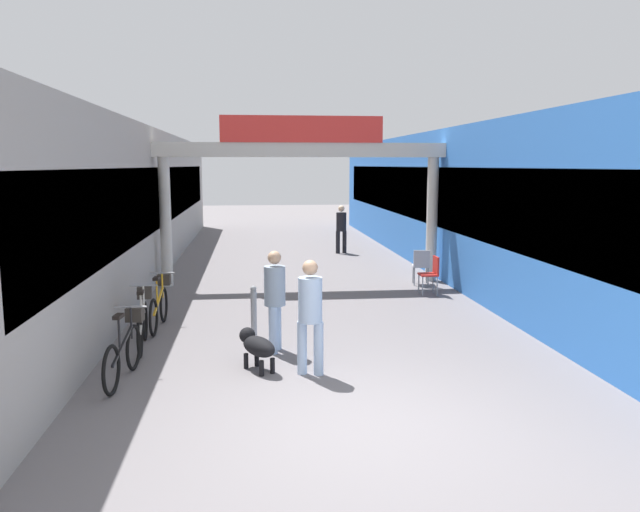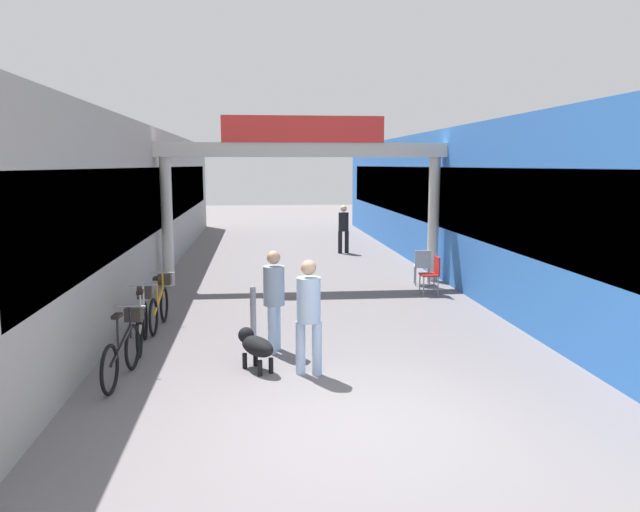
{
  "view_description": "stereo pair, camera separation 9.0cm",
  "coord_description": "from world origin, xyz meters",
  "px_view_note": "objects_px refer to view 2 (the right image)",
  "views": [
    {
      "loc": [
        -1.25,
        -6.74,
        2.97
      ],
      "look_at": [
        0.0,
        4.62,
        1.3
      ],
      "focal_mm": 35.0,
      "sensor_mm": 36.0,
      "label": 1
    },
    {
      "loc": [
        -1.16,
        -6.75,
        2.97
      ],
      "look_at": [
        0.0,
        4.62,
        1.3
      ],
      "focal_mm": 35.0,
      "sensor_mm": 36.0,
      "label": 2
    }
  ],
  "objects_px": {
    "bicycle_silver_second": "(143,320)",
    "cafe_chair_red_nearer": "(433,272)",
    "dog_on_leash": "(255,345)",
    "bicycle_orange_third": "(160,304)",
    "cafe_chair_aluminium_farther": "(423,264)",
    "pedestrian_companion": "(274,295)",
    "pedestrian_carrying_crate": "(344,226)",
    "bollard_post_metal": "(253,315)",
    "bicycle_black_nearest": "(124,348)",
    "pedestrian_with_dog": "(309,310)"
  },
  "relations": [
    {
      "from": "pedestrian_carrying_crate",
      "to": "pedestrian_with_dog",
      "type": "bearing_deg",
      "value": -100.24
    },
    {
      "from": "cafe_chair_red_nearer",
      "to": "cafe_chair_aluminium_farther",
      "type": "distance_m",
      "value": 1.15
    },
    {
      "from": "pedestrian_carrying_crate",
      "to": "cafe_chair_aluminium_farther",
      "type": "relative_size",
      "value": 1.83
    },
    {
      "from": "bicycle_silver_second",
      "to": "bollard_post_metal",
      "type": "height_order",
      "value": "bollard_post_metal"
    },
    {
      "from": "pedestrian_with_dog",
      "to": "cafe_chair_aluminium_farther",
      "type": "height_order",
      "value": "pedestrian_with_dog"
    },
    {
      "from": "bicycle_silver_second",
      "to": "cafe_chair_aluminium_farther",
      "type": "distance_m",
      "value": 7.6
    },
    {
      "from": "bicycle_black_nearest",
      "to": "bollard_post_metal",
      "type": "xyz_separation_m",
      "value": [
        1.79,
        1.47,
        0.07
      ]
    },
    {
      "from": "bicycle_orange_third",
      "to": "bicycle_silver_second",
      "type": "bearing_deg",
      "value": -94.69
    },
    {
      "from": "bicycle_orange_third",
      "to": "cafe_chair_red_nearer",
      "type": "distance_m",
      "value": 6.26
    },
    {
      "from": "bicycle_silver_second",
      "to": "bicycle_orange_third",
      "type": "height_order",
      "value": "same"
    },
    {
      "from": "bicycle_silver_second",
      "to": "cafe_chair_red_nearer",
      "type": "distance_m",
      "value": 6.89
    },
    {
      "from": "pedestrian_with_dog",
      "to": "bicycle_silver_second",
      "type": "distance_m",
      "value": 3.16
    },
    {
      "from": "cafe_chair_aluminium_farther",
      "to": "bicycle_orange_third",
      "type": "bearing_deg",
      "value": -149.58
    },
    {
      "from": "dog_on_leash",
      "to": "bicycle_silver_second",
      "type": "bearing_deg",
      "value": 142.62
    },
    {
      "from": "dog_on_leash",
      "to": "bollard_post_metal",
      "type": "bearing_deg",
      "value": 91.41
    },
    {
      "from": "dog_on_leash",
      "to": "cafe_chair_aluminium_farther",
      "type": "relative_size",
      "value": 0.92
    },
    {
      "from": "pedestrian_carrying_crate",
      "to": "bicycle_silver_second",
      "type": "distance_m",
      "value": 11.59
    },
    {
      "from": "pedestrian_companion",
      "to": "dog_on_leash",
      "type": "distance_m",
      "value": 1.09
    },
    {
      "from": "bollard_post_metal",
      "to": "cafe_chair_aluminium_farther",
      "type": "height_order",
      "value": "bollard_post_metal"
    },
    {
      "from": "bicycle_silver_second",
      "to": "cafe_chair_red_nearer",
      "type": "height_order",
      "value": "bicycle_silver_second"
    },
    {
      "from": "dog_on_leash",
      "to": "bicycle_black_nearest",
      "type": "height_order",
      "value": "bicycle_black_nearest"
    },
    {
      "from": "pedestrian_companion",
      "to": "bollard_post_metal",
      "type": "distance_m",
      "value": 0.66
    },
    {
      "from": "bicycle_silver_second",
      "to": "cafe_chair_red_nearer",
      "type": "xyz_separation_m",
      "value": [
        5.92,
        3.54,
        0.1
      ]
    },
    {
      "from": "dog_on_leash",
      "to": "cafe_chair_red_nearer",
      "type": "distance_m",
      "value": 6.41
    },
    {
      "from": "bicycle_silver_second",
      "to": "bollard_post_metal",
      "type": "distance_m",
      "value": 1.83
    },
    {
      "from": "pedestrian_carrying_crate",
      "to": "bicycle_black_nearest",
      "type": "height_order",
      "value": "pedestrian_carrying_crate"
    },
    {
      "from": "bollard_post_metal",
      "to": "cafe_chair_red_nearer",
      "type": "xyz_separation_m",
      "value": [
        4.1,
        3.67,
        0.03
      ]
    },
    {
      "from": "bicycle_orange_third",
      "to": "cafe_chair_aluminium_farther",
      "type": "xyz_separation_m",
      "value": [
        5.89,
        3.46,
        0.1
      ]
    },
    {
      "from": "pedestrian_carrying_crate",
      "to": "bicycle_black_nearest",
      "type": "distance_m",
      "value": 13.06
    },
    {
      "from": "bicycle_black_nearest",
      "to": "bollard_post_metal",
      "type": "height_order",
      "value": "bollard_post_metal"
    },
    {
      "from": "pedestrian_with_dog",
      "to": "bollard_post_metal",
      "type": "height_order",
      "value": "pedestrian_with_dog"
    },
    {
      "from": "dog_on_leash",
      "to": "bicycle_orange_third",
      "type": "height_order",
      "value": "bicycle_orange_third"
    },
    {
      "from": "bicycle_orange_third",
      "to": "dog_on_leash",
      "type": "bearing_deg",
      "value": -56.44
    },
    {
      "from": "pedestrian_companion",
      "to": "bicycle_black_nearest",
      "type": "bearing_deg",
      "value": -153.16
    },
    {
      "from": "dog_on_leash",
      "to": "bicycle_silver_second",
      "type": "distance_m",
      "value": 2.33
    },
    {
      "from": "pedestrian_with_dog",
      "to": "pedestrian_carrying_crate",
      "type": "height_order",
      "value": "pedestrian_with_dog"
    },
    {
      "from": "pedestrian_carrying_crate",
      "to": "cafe_chair_aluminium_farther",
      "type": "height_order",
      "value": "pedestrian_carrying_crate"
    },
    {
      "from": "pedestrian_with_dog",
      "to": "cafe_chair_aluminium_farther",
      "type": "xyz_separation_m",
      "value": [
        3.38,
        6.38,
        -0.41
      ]
    },
    {
      "from": "bicycle_black_nearest",
      "to": "pedestrian_carrying_crate",
      "type": "bearing_deg",
      "value": 68.44
    },
    {
      "from": "bicycle_black_nearest",
      "to": "cafe_chair_aluminium_farther",
      "type": "distance_m",
      "value": 8.66
    },
    {
      "from": "cafe_chair_aluminium_farther",
      "to": "bollard_post_metal",
      "type": "bearing_deg",
      "value": -130.85
    },
    {
      "from": "bicycle_orange_third",
      "to": "bollard_post_metal",
      "type": "relative_size",
      "value": 1.68
    },
    {
      "from": "cafe_chair_red_nearer",
      "to": "bollard_post_metal",
      "type": "bearing_deg",
      "value": -138.12
    },
    {
      "from": "pedestrian_with_dog",
      "to": "bicycle_orange_third",
      "type": "bearing_deg",
      "value": 130.66
    },
    {
      "from": "pedestrian_companion",
      "to": "bicycle_orange_third",
      "type": "height_order",
      "value": "pedestrian_companion"
    },
    {
      "from": "bollard_post_metal",
      "to": "cafe_chair_aluminium_farther",
      "type": "relative_size",
      "value": 1.13
    },
    {
      "from": "pedestrian_companion",
      "to": "cafe_chair_red_nearer",
      "type": "relative_size",
      "value": 1.84
    },
    {
      "from": "pedestrian_companion",
      "to": "bicycle_silver_second",
      "type": "relative_size",
      "value": 0.97
    },
    {
      "from": "dog_on_leash",
      "to": "bicycle_silver_second",
      "type": "xyz_separation_m",
      "value": [
        -1.85,
        1.41,
        0.07
      ]
    },
    {
      "from": "pedestrian_with_dog",
      "to": "bollard_post_metal",
      "type": "relative_size",
      "value": 1.65
    }
  ]
}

